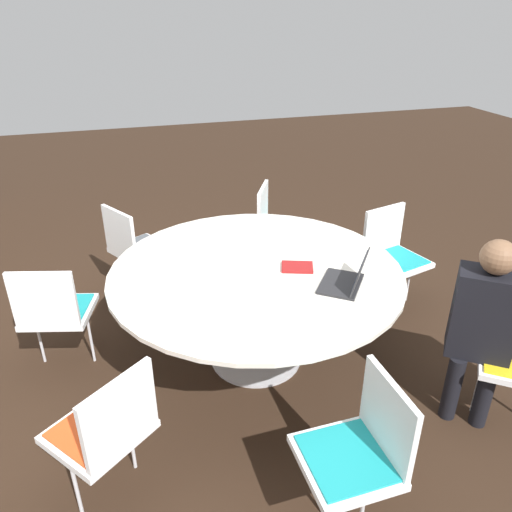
{
  "coord_description": "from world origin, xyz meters",
  "views": [
    {
      "loc": [
        -2.81,
        0.85,
        2.35
      ],
      "look_at": [
        0.0,
        0.0,
        0.85
      ],
      "focal_mm": 35.0,
      "sensor_mm": 36.0,
      "label": 1
    }
  ],
  "objects": [
    {
      "name": "laptop",
      "position": [
        -0.38,
        -0.49,
        0.8
      ],
      "size": [
        0.43,
        0.41,
        0.21
      ],
      "rotation": [
        0.0,
        0.0,
        2.48
      ],
      "color": "#232326",
      "rests_on": "conference_table"
    },
    {
      "name": "conference_table",
      "position": [
        0.0,
        0.0,
        0.65
      ],
      "size": [
        1.97,
        1.97,
        0.75
      ],
      "color": "#B7B7BC",
      "rests_on": "ground_plane"
    },
    {
      "name": "chair_2",
      "position": [
        1.24,
        -0.57,
        0.5
      ],
      "size": [
        0.58,
        0.58,
        0.85
      ],
      "rotation": [
        0.0,
        0.0,
        8.95
      ],
      "color": "white",
      "rests_on": "ground_plane"
    },
    {
      "name": "person_0",
      "position": [
        -0.88,
        -1.12,
        0.7
      ],
      "size": [
        0.39,
        0.42,
        1.2
      ],
      "rotation": [
        0.0,
        0.0,
        7.2
      ],
      "color": "black",
      "rests_on": "ground_plane"
    },
    {
      "name": "handbag",
      "position": [
        1.6,
        0.03,
        0.14
      ],
      "size": [
        0.36,
        0.16,
        0.28
      ],
      "color": "black",
      "rests_on": "ground_plane"
    },
    {
      "name": "chair_6",
      "position": [
        -1.36,
        -0.1,
        0.5
      ],
      "size": [
        0.45,
        0.43,
        0.85
      ],
      "rotation": [
        0.0,
        0.0,
        12.59
      ],
      "color": "white",
      "rests_on": "ground_plane"
    },
    {
      "name": "spiral_notebook",
      "position": [
        -0.07,
        -0.27,
        0.76
      ],
      "size": [
        0.21,
        0.25,
        0.02
      ],
      "color": "maroon",
      "rests_on": "conference_table"
    },
    {
      "name": "chair_1",
      "position": [
        0.41,
        -1.3,
        0.5
      ],
      "size": [
        0.52,
        0.53,
        0.85
      ],
      "rotation": [
        0.0,
        0.0,
        8.11
      ],
      "color": "white",
      "rests_on": "ground_plane"
    },
    {
      "name": "ground_plane",
      "position": [
        0.0,
        0.0,
        0.0
      ],
      "size": [
        16.0,
        16.0,
        0.0
      ],
      "primitive_type": "plane",
      "color": "black"
    },
    {
      "name": "chair_4",
      "position": [
        0.29,
        1.33,
        0.5
      ],
      "size": [
        0.52,
        0.54,
        0.85
      ],
      "rotation": [
        0.0,
        0.0,
        10.73
      ],
      "color": "white",
      "rests_on": "ground_plane"
    },
    {
      "name": "chair_3",
      "position": [
        1.15,
        0.74,
        0.5
      ],
      "size": [
        0.59,
        0.58,
        0.85
      ],
      "rotation": [
        0.0,
        0.0,
        9.95
      ],
      "color": "white",
      "rests_on": "ground_plane"
    },
    {
      "name": "chair_5",
      "position": [
        -0.9,
        1.03,
        0.5
      ],
      "size": [
        0.6,
        0.61,
        0.85
      ],
      "rotation": [
        0.0,
        0.0,
        11.66
      ],
      "color": "white",
      "rests_on": "ground_plane"
    }
  ]
}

